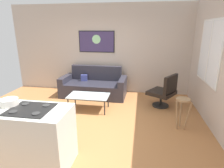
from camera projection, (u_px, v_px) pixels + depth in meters
ground at (88, 126)px, 4.07m from camera, size 6.40×6.40×0.04m
back_wall at (107, 49)px, 5.95m from camera, size 6.40×0.05×2.80m
right_wall at (221, 63)px, 3.54m from camera, size 0.05×6.40×2.80m
couch at (94, 86)px, 5.81m from camera, size 2.02×0.95×0.90m
coffee_table at (89, 96)px, 4.74m from camera, size 1.04×0.58×0.40m
armchair at (164, 92)px, 4.89m from camera, size 0.86×0.86×0.90m
bar_stool at (183, 106)px, 3.80m from camera, size 0.34×0.33×0.67m
kitchen_counter at (16, 136)px, 2.82m from camera, size 1.71×0.67×0.95m
mixing_bowl at (9, 102)px, 2.76m from camera, size 0.26×0.26×0.11m
wall_painting at (96, 42)px, 5.90m from camera, size 1.16×0.03×0.68m
window at (210, 52)px, 4.07m from camera, size 0.03×1.33×1.41m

